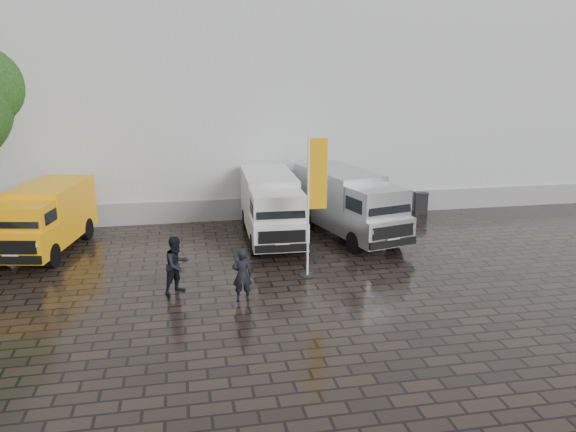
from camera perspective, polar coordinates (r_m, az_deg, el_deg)
name	(u,v)px	position (r m, az deg, el deg)	size (l,w,h in m)	color
ground	(298,280)	(18.81, 1.03, -6.49)	(120.00, 120.00, 0.00)	black
exhibition_hall	(275,82)	(33.61, -1.29, 13.47)	(44.00, 16.00, 12.00)	silver
hall_plinth	(305,206)	(26.48, 1.71, 1.03)	(44.00, 0.15, 1.00)	gray
van_yellow	(45,220)	(23.12, -23.48, -0.40)	(2.08, 5.40, 2.49)	#FEA50D
van_white	(271,208)	(22.74, -1.72, 0.78)	(2.01, 6.03, 2.61)	silver
van_silver	(349,205)	(23.21, 6.23, 1.08)	(2.06, 6.19, 2.68)	#A0A2A4
flagpole	(314,198)	(18.42, 2.62, 1.85)	(0.88, 0.50, 4.85)	black
wheelie_bin	(421,203)	(27.75, 13.38, 1.30)	(0.62, 0.62, 1.03)	black
person_front	(242,275)	(16.99, -4.69, -6.00)	(0.59, 0.39, 1.63)	black
person_tent	(177,265)	(17.81, -11.22, -4.90)	(0.89, 0.69, 1.82)	black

